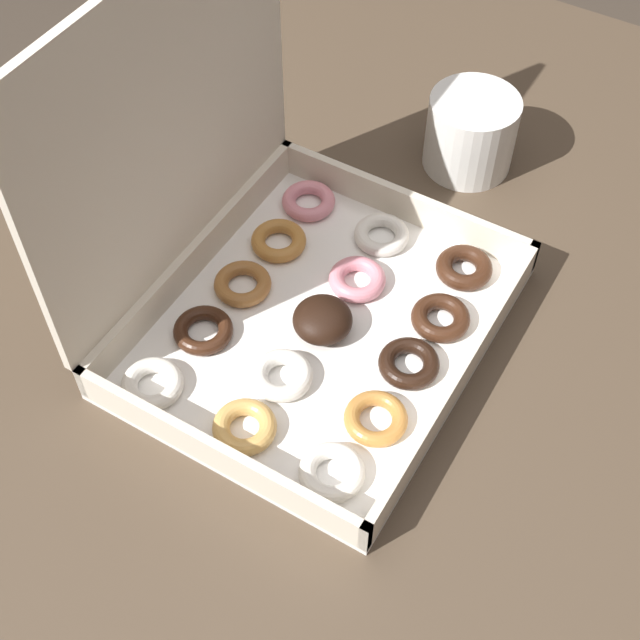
% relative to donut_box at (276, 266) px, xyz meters
% --- Properties ---
extents(ground_plane, '(8.00, 8.00, 0.00)m').
position_rel_donut_box_xyz_m(ground_plane, '(0.01, -0.03, -0.82)').
color(ground_plane, '#42382D').
extents(dining_table, '(1.18, 0.74, 0.75)m').
position_rel_donut_box_xyz_m(dining_table, '(0.01, -0.03, -0.18)').
color(dining_table, '#4C3D2D').
rests_on(dining_table, ground_plane).
extents(donut_box, '(0.33, 0.29, 0.31)m').
position_rel_donut_box_xyz_m(donut_box, '(0.00, 0.00, 0.00)').
color(donut_box, white).
rests_on(donut_box, dining_table).
extents(coffee_mug, '(0.09, 0.09, 0.08)m').
position_rel_donut_box_xyz_m(coffee_mug, '(0.27, -0.06, -0.02)').
color(coffee_mug, white).
rests_on(coffee_mug, dining_table).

